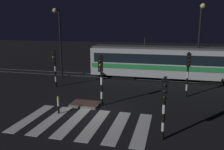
# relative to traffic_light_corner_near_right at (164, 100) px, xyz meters

# --- Properties ---
(ground_plane) EXTENTS (120.00, 120.00, 0.00)m
(ground_plane) POSITION_rel_traffic_light_corner_near_right_xyz_m (-4.28, 2.74, -2.00)
(ground_plane) COLOR black
(rail_near) EXTENTS (80.00, 0.12, 0.03)m
(rail_near) POSITION_rel_traffic_light_corner_near_right_xyz_m (-4.28, 12.28, -1.99)
(rail_near) COLOR #59595E
(rail_near) RESTS_ON ground
(rail_far) EXTENTS (80.00, 0.12, 0.03)m
(rail_far) POSITION_rel_traffic_light_corner_near_right_xyz_m (-4.28, 13.71, -1.99)
(rail_far) COLOR #59595E
(rail_far) RESTS_ON ground
(crosswalk_zebra) EXTENTS (7.16, 4.20, 0.02)m
(crosswalk_zebra) POSITION_rel_traffic_light_corner_near_right_xyz_m (-4.28, 0.96, -1.99)
(crosswalk_zebra) COLOR silver
(crosswalk_zebra) RESTS_ON ground
(traffic_island) EXTENTS (1.85, 1.37, 0.18)m
(traffic_island) POSITION_rel_traffic_light_corner_near_right_xyz_m (-5.21, 3.70, -1.92)
(traffic_island) COLOR slate
(traffic_island) RESTS_ON ground
(traffic_light_corner_near_right) EXTENTS (0.36, 0.42, 3.04)m
(traffic_light_corner_near_right) POSITION_rel_traffic_light_corner_near_right_xyz_m (0.00, 0.00, 0.00)
(traffic_light_corner_near_right) COLOR black
(traffic_light_corner_near_right) RESTS_ON ground
(traffic_light_median_centre) EXTENTS (0.36, 0.42, 3.40)m
(traffic_light_median_centre) POSITION_rel_traffic_light_corner_near_right_xyz_m (-4.14, 3.84, 0.24)
(traffic_light_median_centre) COLOR black
(traffic_light_median_centre) RESTS_ON ground
(traffic_light_corner_far_right) EXTENTS (0.36, 0.42, 3.38)m
(traffic_light_corner_far_right) POSITION_rel_traffic_light_corner_near_right_xyz_m (1.47, 7.29, 0.23)
(traffic_light_corner_far_right) COLOR black
(traffic_light_corner_far_right) RESTS_ON ground
(traffic_light_corner_far_left) EXTENTS (0.36, 0.42, 3.24)m
(traffic_light_corner_far_left) POSITION_rel_traffic_light_corner_near_right_xyz_m (-9.43, 7.57, 0.13)
(traffic_light_corner_far_left) COLOR black
(traffic_light_corner_far_left) RESTS_ON ground
(street_lamp_trackside_left) EXTENTS (0.44, 1.21, 6.88)m
(street_lamp_trackside_left) POSITION_rel_traffic_light_corner_near_right_xyz_m (-10.74, 11.26, 2.38)
(street_lamp_trackside_left) COLOR black
(street_lamp_trackside_left) RESTS_ON ground
(street_lamp_trackside_right) EXTENTS (0.44, 1.21, 7.12)m
(street_lamp_trackside_right) POSITION_rel_traffic_light_corner_near_right_xyz_m (2.64, 12.33, 2.52)
(street_lamp_trackside_right) COLOR black
(street_lamp_trackside_right) RESTS_ON ground
(tram) EXTENTS (15.25, 2.58, 4.15)m
(tram) POSITION_rel_traffic_light_corner_near_right_xyz_m (-0.10, 12.99, -0.26)
(tram) COLOR silver
(tram) RESTS_ON ground
(bollard_island_edge) EXTENTS (0.12, 0.12, 1.11)m
(bollard_island_edge) POSITION_rel_traffic_light_corner_near_right_xyz_m (-6.25, 1.88, -1.44)
(bollard_island_edge) COLOR black
(bollard_island_edge) RESTS_ON ground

